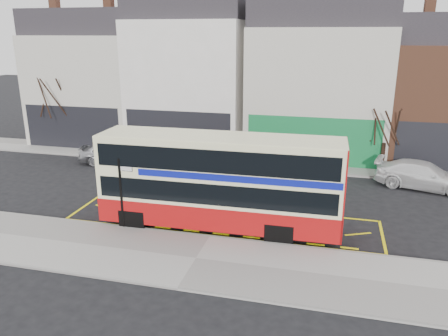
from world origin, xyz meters
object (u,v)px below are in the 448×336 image
(car_silver, at_px, (115,152))
(street_tree_left, at_px, (54,86))
(bus_stop_post, at_px, (122,186))
(car_white, at_px, (423,175))
(car_grey, at_px, (204,155))
(double_decker_bus, at_px, (220,181))
(street_tree_right, at_px, (387,117))

(car_silver, bearing_deg, street_tree_left, 53.65)
(bus_stop_post, distance_m, street_tree_left, 16.31)
(car_white, bearing_deg, street_tree_left, 97.48)
(car_grey, bearing_deg, car_white, -104.08)
(car_grey, relative_size, car_white, 0.81)
(car_grey, height_order, street_tree_left, street_tree_left)
(bus_stop_post, bearing_deg, car_grey, 87.15)
(car_silver, height_order, car_white, car_silver)
(car_silver, height_order, car_grey, car_silver)
(double_decker_bus, bearing_deg, car_grey, 109.80)
(car_white, xyz_separation_m, street_tree_right, (-1.94, 2.34, 2.71))
(double_decker_bus, xyz_separation_m, car_grey, (-3.34, 8.81, -1.50))
(double_decker_bus, distance_m, bus_stop_post, 4.15)
(bus_stop_post, height_order, street_tree_left, street_tree_left)
(double_decker_bus, relative_size, street_tree_right, 2.05)
(double_decker_bus, height_order, street_tree_right, street_tree_right)
(double_decker_bus, height_order, car_white, double_decker_bus)
(bus_stop_post, relative_size, car_silver, 0.68)
(street_tree_left, bearing_deg, car_silver, -23.95)
(double_decker_bus, distance_m, car_silver, 12.19)
(street_tree_left, height_order, street_tree_right, street_tree_left)
(car_grey, distance_m, street_tree_right, 11.32)
(car_white, relative_size, street_tree_right, 1.00)
(double_decker_bus, bearing_deg, street_tree_right, 51.83)
(double_decker_bus, height_order, bus_stop_post, double_decker_bus)
(bus_stop_post, distance_m, street_tree_right, 16.14)
(car_silver, relative_size, street_tree_right, 0.89)
(street_tree_left, relative_size, street_tree_right, 1.31)
(bus_stop_post, xyz_separation_m, car_silver, (-5.21, 9.13, -1.22))
(double_decker_bus, xyz_separation_m, bus_stop_post, (-3.96, -1.22, -0.17))
(double_decker_bus, relative_size, bus_stop_post, 3.37)
(car_silver, bearing_deg, street_tree_right, -95.36)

